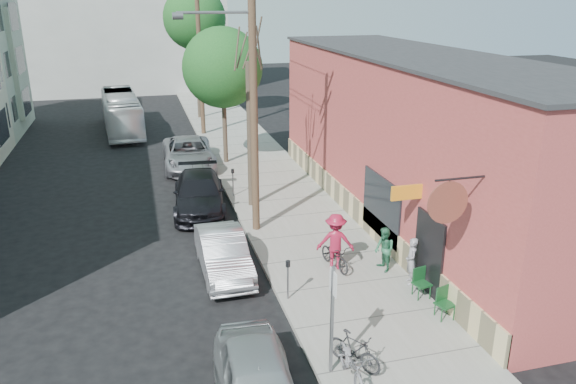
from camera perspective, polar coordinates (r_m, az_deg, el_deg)
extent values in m
plane|color=black|center=(17.08, -7.81, -11.46)|extent=(120.00, 120.00, 0.00)
cube|color=gray|center=(27.65, -2.17, 1.20)|extent=(4.50, 58.00, 0.15)
cube|color=#AD4240|center=(22.95, 12.91, 5.15)|extent=(5.00, 20.00, 6.50)
cube|color=#2B2B2D|center=(22.39, 13.56, 13.35)|extent=(5.20, 20.20, 0.12)
cube|color=#D5BD85|center=(22.72, 6.76, -1.78)|extent=(0.10, 20.00, 1.10)
cube|color=black|center=(17.47, 14.11, -6.33)|extent=(0.10, 1.60, 2.60)
cube|color=black|center=(20.21, 9.45, -1.47)|extent=(0.08, 3.00, 2.20)
cylinder|color=brown|center=(14.30, 15.91, -1.05)|extent=(1.10, 0.06, 1.10)
cube|color=orange|center=(17.23, 11.96, -0.04)|extent=(1.00, 0.08, 0.45)
cube|color=#A1AE93|center=(41.53, -26.26, 11.66)|extent=(1.10, 3.20, 7.00)
cube|color=#B1B2AC|center=(56.67, -16.17, 15.96)|extent=(18.00, 8.00, 12.00)
cube|color=slate|center=(13.44, 4.49, -12.88)|extent=(0.07, 0.07, 2.80)
cube|color=silver|center=(12.93, 4.60, -9.13)|extent=(0.02, 0.45, 0.60)
cylinder|color=slate|center=(16.77, -0.01, -9.13)|extent=(0.06, 0.06, 1.10)
cylinder|color=black|center=(16.50, -0.01, -7.30)|extent=(0.14, 0.14, 0.18)
cylinder|color=slate|center=(25.27, -5.60, 0.83)|extent=(0.06, 0.06, 1.10)
cylinder|color=black|center=(25.08, -5.65, 2.13)|extent=(0.14, 0.14, 0.18)
cylinder|color=#503A28|center=(20.39, -3.51, 9.31)|extent=(0.28, 0.28, 10.00)
cylinder|color=slate|center=(19.73, -11.14, 17.14)|extent=(0.35, 0.24, 0.24)
cylinder|color=#503A28|center=(36.49, -8.96, 13.59)|extent=(0.28, 0.28, 10.00)
cylinder|color=#44392C|center=(23.40, -3.90, 5.70)|extent=(0.24, 0.24, 6.07)
cylinder|color=#44392C|center=(30.10, -6.47, 7.42)|extent=(0.24, 0.24, 4.73)
sphere|color=#205D22|center=(29.67, -6.67, 12.45)|extent=(4.14, 4.14, 4.14)
cylinder|color=#44392C|center=(41.81, -9.19, 11.95)|extent=(0.24, 0.24, 6.60)
sphere|color=#205D22|center=(41.50, -9.47, 17.03)|extent=(4.37, 4.37, 4.37)
imported|color=gray|center=(17.94, 12.42, -6.86)|extent=(0.49, 0.63, 1.52)
imported|color=#2A6948|center=(18.57, 9.76, -5.79)|extent=(0.62, 0.77, 1.49)
imported|color=maroon|center=(18.46, 4.84, -5.02)|extent=(1.39, 1.05, 1.90)
imported|color=black|center=(18.68, 4.80, -6.46)|extent=(0.88, 1.73, 0.87)
imported|color=black|center=(14.16, 6.76, -15.68)|extent=(1.18, 1.52, 0.92)
imported|color=slate|center=(13.66, 6.49, -16.99)|extent=(0.78, 1.90, 0.97)
imported|color=silver|center=(18.65, -6.60, -6.22)|extent=(1.50, 4.19, 1.37)
imported|color=black|center=(24.10, -9.03, -0.13)|extent=(2.60, 5.34, 1.50)
imported|color=#9B9BA2|center=(30.16, -10.07, 3.85)|extent=(2.71, 5.64, 1.55)
imported|color=white|center=(39.36, -16.56, 7.76)|extent=(2.83, 9.41, 2.58)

